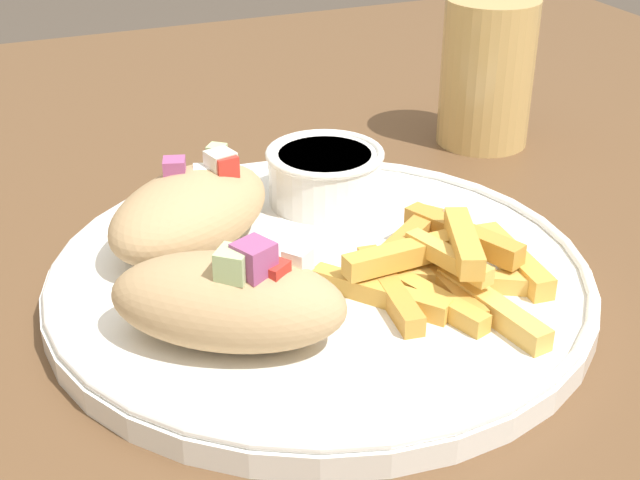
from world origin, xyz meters
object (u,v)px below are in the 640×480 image
at_px(pita_sandwich_near, 229,300).
at_px(fries_pile, 443,268).
at_px(plate, 320,277).
at_px(pita_sandwich_far, 191,211).
at_px(sauce_ramekin, 325,172).
at_px(water_glass, 486,79).

height_order(pita_sandwich_near, fries_pile, pita_sandwich_near).
distance_m(plate, pita_sandwich_far, 0.09).
height_order(plate, pita_sandwich_near, pita_sandwich_near).
bearing_deg(fries_pile, sauce_ramekin, 97.94).
height_order(plate, fries_pile, fries_pile).
xyz_separation_m(sauce_ramekin, water_glass, (0.17, 0.08, 0.02)).
distance_m(pita_sandwich_near, fries_pile, 0.12).
bearing_deg(sauce_ramekin, pita_sandwich_near, -129.37).
xyz_separation_m(plate, pita_sandwich_near, (-0.07, -0.04, 0.03)).
distance_m(fries_pile, sauce_ramekin, 0.13).
relative_size(pita_sandwich_near, sauce_ramekin, 1.74).
bearing_deg(water_glass, sauce_ramekin, -154.93).
xyz_separation_m(pita_sandwich_near, water_glass, (0.28, 0.21, 0.01)).
height_order(plate, pita_sandwich_far, pita_sandwich_far).
bearing_deg(fries_pile, plate, 143.05).
distance_m(pita_sandwich_near, pita_sandwich_far, 0.10).
distance_m(fries_pile, water_glass, 0.26).
bearing_deg(pita_sandwich_near, water_glass, 69.96).
bearing_deg(fries_pile, pita_sandwich_far, 138.78).
bearing_deg(pita_sandwich_near, plate, 66.52).
height_order(pita_sandwich_near, sauce_ramekin, pita_sandwich_near).
distance_m(pita_sandwich_far, fries_pile, 0.15).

